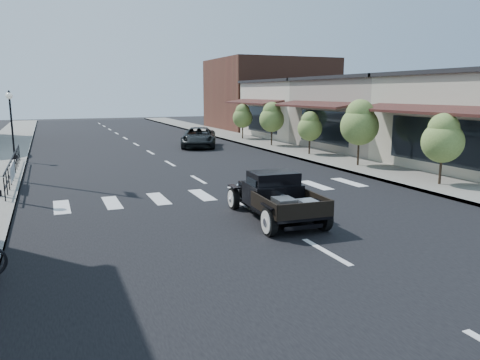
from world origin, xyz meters
name	(u,v)px	position (x,y,z in m)	size (l,w,h in m)	color
ground	(270,221)	(0.00, 0.00, 0.00)	(120.00, 120.00, 0.00)	black
road	(158,157)	(0.00, 15.00, 0.01)	(14.00, 80.00, 0.02)	black
road_markings	(180,170)	(0.00, 10.00, 0.00)	(12.00, 60.00, 0.06)	silver
sidewalk_right	(286,149)	(8.50, 15.00, 0.07)	(3.00, 80.00, 0.15)	gray
storefront_mid	(389,115)	(15.00, 13.00, 2.25)	(10.00, 9.00, 4.50)	gray
storefront_far	(316,110)	(15.00, 22.00, 2.25)	(10.00, 9.00, 4.50)	beige
far_building_right	(270,95)	(15.50, 32.00, 3.50)	(11.00, 10.00, 7.00)	brown
railing	(13,165)	(-7.30, 10.00, 0.65)	(0.08, 10.00, 1.00)	black
banner	(13,177)	(-7.22, 8.00, 0.45)	(0.04, 2.20, 0.60)	silver
lamp_post_c	(12,125)	(-7.60, 16.00, 1.99)	(0.36, 0.36, 3.69)	black
small_tree_a	(442,150)	(8.30, 1.81, 1.49)	(1.60, 1.60, 2.67)	olive
small_tree_b	(359,134)	(8.30, 7.09, 1.71)	(1.87, 1.87, 3.11)	olive
small_tree_c	(310,134)	(8.30, 11.78, 1.34)	(1.43, 1.43, 2.39)	olive
small_tree_d	(272,125)	(8.30, 16.80, 1.56)	(1.69, 1.69, 2.82)	olive
small_tree_e	(243,122)	(8.30, 21.94, 1.44)	(1.55, 1.55, 2.59)	olive
hotrod_pickup	(276,196)	(0.19, 0.03, 0.72)	(1.94, 4.16, 1.44)	black
second_car	(199,138)	(3.70, 18.71, 0.67)	(2.21, 4.80, 1.33)	black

